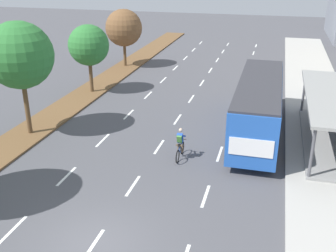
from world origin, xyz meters
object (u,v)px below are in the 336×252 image
(median_tree_third, at_px, (89,45))
(median_tree_fourth, at_px, (124,28))
(median_tree_second, at_px, (20,55))
(bus, at_px, (259,102))
(bus_shelter, at_px, (335,114))
(cyclist, at_px, (180,145))

(median_tree_third, height_order, median_tree_fourth, median_tree_fourth)
(median_tree_second, distance_m, median_tree_fourth, 17.43)
(bus, bearing_deg, bus_shelter, -5.30)
(bus_shelter, relative_size, median_tree_third, 1.97)
(bus_shelter, xyz_separation_m, bus, (-4.28, 0.40, 0.20))
(median_tree_third, bearing_deg, median_tree_second, -90.54)
(bus_shelter, distance_m, median_tree_fourth, 22.96)
(median_tree_second, bearing_deg, cyclist, -4.41)
(median_tree_second, height_order, median_tree_fourth, median_tree_second)
(cyclist, relative_size, median_tree_second, 0.27)
(bus, height_order, median_tree_fourth, median_tree_fourth)
(median_tree_fourth, bearing_deg, bus_shelter, -38.09)
(bus_shelter, height_order, cyclist, bus_shelter)
(bus_shelter, relative_size, median_tree_fourth, 1.90)
(cyclist, height_order, median_tree_third, median_tree_third)
(bus, xyz_separation_m, median_tree_second, (-13.39, -3.67, 2.83))
(bus_shelter, height_order, median_tree_fourth, median_tree_fourth)
(median_tree_third, bearing_deg, bus, -20.68)
(bus, relative_size, cyclist, 6.20)
(bus_shelter, bearing_deg, cyclist, -153.44)
(bus, distance_m, cyclist, 5.94)
(median_tree_second, distance_m, median_tree_third, 8.76)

